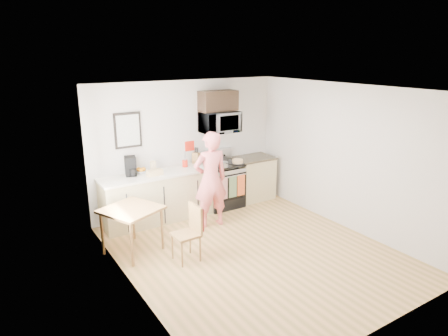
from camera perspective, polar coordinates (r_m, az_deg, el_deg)
floor at (r=6.63m, az=4.34°, el=-11.79°), size 4.60×4.60×0.00m
back_wall at (r=8.02m, az=-5.31°, el=3.12°), size 4.00×0.04×2.60m
front_wall at (r=4.63m, az=22.10°, el=-8.08°), size 4.00×0.04×2.60m
left_wall at (r=5.24m, az=-13.25°, el=-4.46°), size 0.04×4.60×2.60m
right_wall at (r=7.47m, az=16.97°, el=1.48°), size 0.04×4.60×2.60m
ceiling at (r=5.88m, az=4.89°, el=11.19°), size 4.00×4.60×0.04m
window at (r=5.90m, az=-15.69°, el=0.26°), size 0.06×1.40×1.50m
cabinet_left at (r=7.68m, az=-9.44°, el=-4.26°), size 2.10×0.60×0.90m
countertop_left at (r=7.53m, az=-9.60°, el=-0.91°), size 2.14×0.64×0.04m
cabinet_right at (r=8.73m, az=4.11°, el=-1.55°), size 0.84×0.60×0.90m
countertop_right at (r=8.60m, az=4.18°, el=1.44°), size 0.88×0.64×0.04m
range at (r=8.29m, az=-0.25°, el=-2.59°), size 0.76×0.70×1.16m
microwave at (r=8.05m, az=-0.66°, el=6.57°), size 0.76×0.51×0.42m
upper_cabinet at (r=8.02m, az=-0.84°, el=9.57°), size 0.76×0.35×0.40m
wall_art at (r=7.45m, az=-13.58°, el=5.26°), size 0.50×0.04×0.65m
wall_trivet at (r=8.03m, az=-4.95°, el=3.14°), size 0.20×0.02×0.20m
person at (r=7.23m, az=-1.93°, el=-1.67°), size 0.69×0.49×1.78m
dining_table at (r=6.50m, az=-13.10°, el=-6.34°), size 0.91×0.91×0.75m
chair at (r=6.20m, az=-4.48°, el=-8.04°), size 0.42×0.38×0.88m
knife_block at (r=8.05m, az=-3.96°, el=1.41°), size 0.16×0.18×0.23m
utensil_crock at (r=7.85m, az=-5.61°, el=1.09°), size 0.11×0.11×0.32m
fruit_bowl at (r=7.59m, az=-11.69°, el=-0.40°), size 0.24×0.24×0.11m
milk_carton at (r=7.57m, az=-10.09°, el=0.17°), size 0.09×0.09×0.22m
coffee_maker at (r=7.46m, az=-13.18°, el=0.19°), size 0.25×0.32×0.35m
bread_bag at (r=7.40m, az=-9.86°, el=-0.66°), size 0.30×0.16×0.10m
cake at (r=8.11m, az=1.95°, el=0.91°), size 0.27×0.27×0.09m
kettle at (r=8.12m, az=-1.07°, el=1.33°), size 0.18×0.18×0.23m
pot at (r=7.88m, az=-0.12°, el=0.51°), size 0.20×0.33×0.10m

